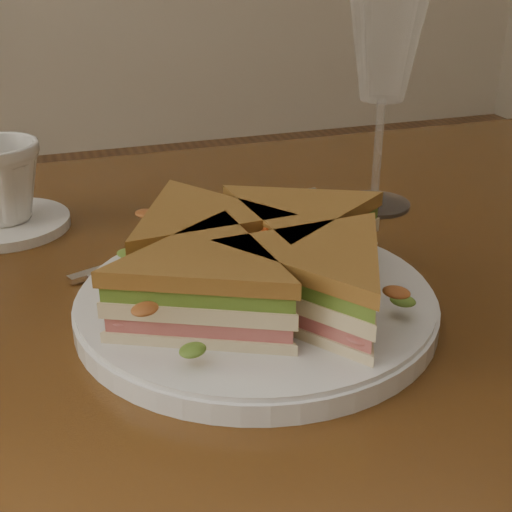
{
  "coord_description": "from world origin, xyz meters",
  "views": [
    {
      "loc": [
        -0.18,
        -0.51,
        1.03
      ],
      "look_at": [
        -0.02,
        -0.05,
        0.8
      ],
      "focal_mm": 50.0,
      "sensor_mm": 36.0,
      "label": 1
    }
  ],
  "objects_px": {
    "plate": "(256,305)",
    "table": "(261,376)",
    "sandwich_wedges": "(256,262)",
    "knife": "(170,251)",
    "saucer": "(6,224)",
    "spoon": "(199,204)",
    "wine_glass": "(386,44)"
  },
  "relations": [
    {
      "from": "plate",
      "to": "table",
      "type": "bearing_deg",
      "value": 66.96
    },
    {
      "from": "plate",
      "to": "sandwich_wedges",
      "type": "relative_size",
      "value": 0.91
    },
    {
      "from": "knife",
      "to": "saucer",
      "type": "height_order",
      "value": "saucer"
    },
    {
      "from": "spoon",
      "to": "saucer",
      "type": "bearing_deg",
      "value": 177.96
    },
    {
      "from": "table",
      "to": "wine_glass",
      "type": "distance_m",
      "value": 0.34
    },
    {
      "from": "sandwich_wedges",
      "to": "saucer",
      "type": "relative_size",
      "value": 2.45
    },
    {
      "from": "wine_glass",
      "to": "spoon",
      "type": "bearing_deg",
      "value": 162.7
    },
    {
      "from": "plate",
      "to": "knife",
      "type": "distance_m",
      "value": 0.14
    },
    {
      "from": "sandwich_wedges",
      "to": "wine_glass",
      "type": "xyz_separation_m",
      "value": [
        0.2,
        0.18,
        0.13
      ]
    },
    {
      "from": "sandwich_wedges",
      "to": "knife",
      "type": "distance_m",
      "value": 0.14
    },
    {
      "from": "table",
      "to": "wine_glass",
      "type": "bearing_deg",
      "value": 36.45
    },
    {
      "from": "plate",
      "to": "wine_glass",
      "type": "relative_size",
      "value": 1.17
    },
    {
      "from": "table",
      "to": "wine_glass",
      "type": "height_order",
      "value": "wine_glass"
    },
    {
      "from": "table",
      "to": "sandwich_wedges",
      "type": "relative_size",
      "value": 3.91
    },
    {
      "from": "table",
      "to": "saucer",
      "type": "bearing_deg",
      "value": 137.28
    },
    {
      "from": "table",
      "to": "plate",
      "type": "xyz_separation_m",
      "value": [
        -0.02,
        -0.05,
        0.11
      ]
    },
    {
      "from": "sandwich_wedges",
      "to": "wine_glass",
      "type": "bearing_deg",
      "value": 42.85
    },
    {
      "from": "knife",
      "to": "wine_glass",
      "type": "xyz_separation_m",
      "value": [
        0.23,
        0.05,
        0.17
      ]
    },
    {
      "from": "spoon",
      "to": "table",
      "type": "bearing_deg",
      "value": -88.22
    },
    {
      "from": "spoon",
      "to": "wine_glass",
      "type": "relative_size",
      "value": 0.78
    },
    {
      "from": "table",
      "to": "plate",
      "type": "distance_m",
      "value": 0.12
    },
    {
      "from": "knife",
      "to": "wine_glass",
      "type": "distance_m",
      "value": 0.29
    },
    {
      "from": "table",
      "to": "spoon",
      "type": "height_order",
      "value": "spoon"
    },
    {
      "from": "wine_glass",
      "to": "knife",
      "type": "bearing_deg",
      "value": -168.14
    },
    {
      "from": "plate",
      "to": "sandwich_wedges",
      "type": "distance_m",
      "value": 0.04
    },
    {
      "from": "spoon",
      "to": "saucer",
      "type": "relative_size",
      "value": 1.47
    },
    {
      "from": "knife",
      "to": "saucer",
      "type": "bearing_deg",
      "value": 121.94
    },
    {
      "from": "knife",
      "to": "sandwich_wedges",
      "type": "bearing_deg",
      "value": -93.51
    },
    {
      "from": "plate",
      "to": "sandwich_wedges",
      "type": "xyz_separation_m",
      "value": [
        0.0,
        -0.0,
        0.04
      ]
    },
    {
      "from": "spoon",
      "to": "plate",
      "type": "bearing_deg",
      "value": -94.24
    },
    {
      "from": "plate",
      "to": "spoon",
      "type": "distance_m",
      "value": 0.24
    },
    {
      "from": "sandwich_wedges",
      "to": "knife",
      "type": "bearing_deg",
      "value": 106.64
    }
  ]
}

